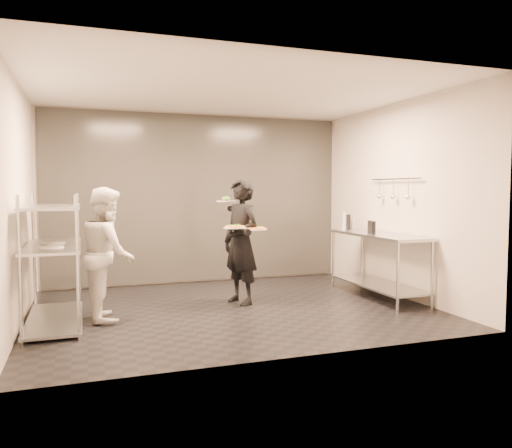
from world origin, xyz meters
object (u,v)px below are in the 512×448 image
object	(u,v)px
prep_counter	(378,254)
pos_monitor	(371,227)
salad_plate	(226,200)
bottle_green	(344,221)
pass_rack	(53,257)
chef	(107,253)
waiter	(241,241)
bottle_clear	(353,223)
pizza_plate_far	(255,228)
bottle_dark	(348,222)
pizza_plate_near	(235,227)

from	to	relation	value
prep_counter	pos_monitor	size ratio (longest dim) A/B	7.03
salad_plate	bottle_green	xyz separation A→B (m)	(2.01, 0.27, -0.35)
pass_rack	pos_monitor	distance (m)	4.22
pass_rack	chef	xyz separation A→B (m)	(0.60, 0.03, 0.02)
waiter	pos_monitor	size ratio (longest dim) A/B	6.61
chef	bottle_clear	bearing A→B (deg)	-80.48
waiter	pizza_plate_far	world-z (taller)	waiter
salad_plate	bottle_green	size ratio (longest dim) A/B	1.01
waiter	bottle_clear	xyz separation A→B (m)	(2.03, 0.55, 0.16)
pass_rack	pos_monitor	size ratio (longest dim) A/B	6.24
pos_monitor	bottle_clear	distance (m)	0.83
bottle_dark	pos_monitor	bearing A→B (deg)	-94.42
prep_counter	chef	xyz separation A→B (m)	(-3.73, 0.02, 0.16)
bottle_green	bottle_dark	size ratio (longest dim) A/B	1.14
pizza_plate_far	bottle_green	world-z (taller)	bottle_green
pizza_plate_far	waiter	bearing A→B (deg)	121.49
chef	bottle_green	size ratio (longest dim) A/B	5.84
pos_monitor	bottle_clear	world-z (taller)	pos_monitor
pass_rack	prep_counter	distance (m)	4.33
chef	bottle_green	distance (m)	3.72
salad_plate	waiter	bearing A→B (deg)	-65.66
pizza_plate_far	salad_plate	distance (m)	0.67
bottle_green	prep_counter	bearing A→B (deg)	-82.73
pizza_plate_near	pos_monitor	bearing A→B (deg)	-2.45
pos_monitor	bottle_dark	xyz separation A→B (m)	(0.06, 0.76, 0.03)
pass_rack	bottle_dark	bearing A→B (deg)	9.94
bottle_clear	prep_counter	bearing A→B (deg)	-93.58
pizza_plate_far	bottle_clear	distance (m)	2.05
prep_counter	bottle_green	size ratio (longest dim) A/B	6.67
waiter	chef	world-z (taller)	waiter
bottle_clear	pizza_plate_near	bearing A→B (deg)	-161.55
prep_counter	chef	size ratio (longest dim) A/B	1.14
waiter	bottle_green	xyz separation A→B (m)	(1.88, 0.55, 0.21)
chef	salad_plate	bearing A→B (deg)	-74.63
pos_monitor	waiter	bearing A→B (deg)	-170.41
waiter	bottle_clear	distance (m)	2.11
pass_rack	pizza_plate_far	distance (m)	2.49
prep_counter	bottle_dark	bearing A→B (deg)	94.73
chef	bottle_green	xyz separation A→B (m)	(3.63, 0.78, 0.27)
prep_counter	pizza_plate_far	size ratio (longest dim) A/B	5.70
waiter	bottle_green	size ratio (longest dim) A/B	6.28
pizza_plate_near	pos_monitor	xyz separation A→B (m)	(2.00, -0.09, -0.05)
bottle_clear	pizza_plate_far	bearing A→B (deg)	-158.30
waiter	pizza_plate_near	bearing A→B (deg)	-59.44
salad_plate	pos_monitor	bearing A→B (deg)	-15.23
bottle_dark	salad_plate	bearing A→B (deg)	-174.07
chef	pizza_plate_far	xyz separation A→B (m)	(1.87, 0.02, 0.25)
prep_counter	bottle_clear	world-z (taller)	bottle_clear
bottle_dark	prep_counter	bearing A→B (deg)	-85.27
pizza_plate_near	chef	bearing A→B (deg)	-178.14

